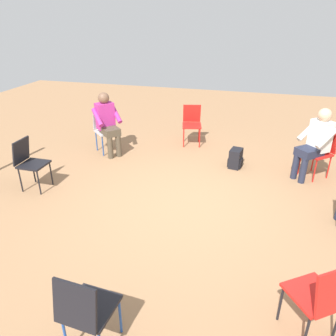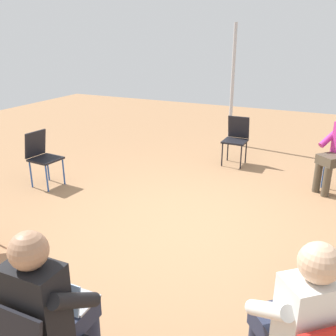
{
  "view_description": "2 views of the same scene",
  "coord_description": "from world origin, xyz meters",
  "px_view_note": "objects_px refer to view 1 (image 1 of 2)",
  "views": [
    {
      "loc": [
        0.87,
        -4.17,
        2.68
      ],
      "look_at": [
        -0.17,
        -0.3,
        0.74
      ],
      "focal_mm": 35.0,
      "sensor_mm": 36.0,
      "label": 1
    },
    {
      "loc": [
        3.81,
        1.53,
        2.23
      ],
      "look_at": [
        -0.12,
        -0.33,
        0.67
      ],
      "focal_mm": 40.0,
      "sensor_mm": 36.0,
      "label": 2
    }
  ],
  "objects_px": {
    "chair_north": "(192,122)",
    "chair_southeast": "(320,295)",
    "person_in_magenta": "(107,121)",
    "backpack_near_laptop_user": "(235,159)",
    "chair_northeast": "(320,150)",
    "person_in_white": "(316,141)",
    "chair_south": "(85,309)",
    "chair_west": "(29,161)",
    "chair_northwest": "(105,128)"
  },
  "relations": [
    {
      "from": "chair_north",
      "to": "chair_southeast",
      "type": "height_order",
      "value": "same"
    },
    {
      "from": "person_in_magenta",
      "to": "backpack_near_laptop_user",
      "type": "height_order",
      "value": "person_in_magenta"
    },
    {
      "from": "chair_northeast",
      "to": "chair_southeast",
      "type": "distance_m",
      "value": 3.49
    },
    {
      "from": "person_in_magenta",
      "to": "backpack_near_laptop_user",
      "type": "bearing_deg",
      "value": 131.96
    },
    {
      "from": "person_in_white",
      "to": "backpack_near_laptop_user",
      "type": "xyz_separation_m",
      "value": [
        -1.29,
        0.09,
        -0.54
      ]
    },
    {
      "from": "chair_north",
      "to": "backpack_near_laptop_user",
      "type": "distance_m",
      "value": 1.48
    },
    {
      "from": "person_in_magenta",
      "to": "chair_northeast",
      "type": "bearing_deg",
      "value": 132.46
    },
    {
      "from": "chair_south",
      "to": "chair_north",
      "type": "relative_size",
      "value": 1.0
    },
    {
      "from": "chair_north",
      "to": "person_in_white",
      "type": "xyz_separation_m",
      "value": [
        2.34,
        -1.08,
        0.2
      ]
    },
    {
      "from": "chair_west",
      "to": "chair_north",
      "type": "height_order",
      "value": "same"
    },
    {
      "from": "chair_west",
      "to": "chair_southeast",
      "type": "xyz_separation_m",
      "value": [
        4.13,
        -1.75,
        0.0
      ]
    },
    {
      "from": "chair_south",
      "to": "chair_northeast",
      "type": "distance_m",
      "value": 4.72
    },
    {
      "from": "chair_northeast",
      "to": "chair_north",
      "type": "distance_m",
      "value": 2.65
    },
    {
      "from": "chair_west",
      "to": "chair_south",
      "type": "bearing_deg",
      "value": 43.62
    },
    {
      "from": "chair_south",
      "to": "chair_west",
      "type": "relative_size",
      "value": 1.0
    },
    {
      "from": "chair_southeast",
      "to": "backpack_near_laptop_user",
      "type": "height_order",
      "value": "chair_southeast"
    },
    {
      "from": "person_in_magenta",
      "to": "person_in_white",
      "type": "xyz_separation_m",
      "value": [
        3.86,
        -0.1,
        0.0
      ]
    },
    {
      "from": "chair_southeast",
      "to": "chair_north",
      "type": "bearing_deg",
      "value": 78.91
    },
    {
      "from": "chair_south",
      "to": "chair_northeast",
      "type": "height_order",
      "value": "same"
    },
    {
      "from": "person_in_magenta",
      "to": "chair_northwest",
      "type": "bearing_deg",
      "value": -90.0
    },
    {
      "from": "chair_northeast",
      "to": "chair_southeast",
      "type": "relative_size",
      "value": 1.0
    },
    {
      "from": "chair_southeast",
      "to": "chair_west",
      "type": "bearing_deg",
      "value": 121.65
    },
    {
      "from": "chair_west",
      "to": "chair_northwest",
      "type": "relative_size",
      "value": 1.0
    },
    {
      "from": "person_in_white",
      "to": "person_in_magenta",
      "type": "bearing_deg",
      "value": 47.32
    },
    {
      "from": "chair_northeast",
      "to": "backpack_near_laptop_user",
      "type": "relative_size",
      "value": 2.36
    },
    {
      "from": "chair_north",
      "to": "chair_southeast",
      "type": "xyz_separation_m",
      "value": [
        2.0,
        -4.42,
        0.0
      ]
    },
    {
      "from": "person_in_white",
      "to": "backpack_near_laptop_user",
      "type": "relative_size",
      "value": 3.44
    },
    {
      "from": "chair_north",
      "to": "person_in_white",
      "type": "bearing_deg",
      "value": 142.44
    },
    {
      "from": "person_in_white",
      "to": "chair_south",
      "type": "bearing_deg",
      "value": 109.93
    },
    {
      "from": "chair_northeast",
      "to": "chair_southeast",
      "type": "xyz_separation_m",
      "value": [
        -0.47,
        -3.46,
        0.0
      ]
    },
    {
      "from": "chair_northeast",
      "to": "chair_southeast",
      "type": "height_order",
      "value": "same"
    },
    {
      "from": "chair_south",
      "to": "chair_west",
      "type": "bearing_deg",
      "value": 138.15
    },
    {
      "from": "chair_northeast",
      "to": "person_in_white",
      "type": "xyz_separation_m",
      "value": [
        -0.13,
        -0.11,
        0.2
      ]
    },
    {
      "from": "chair_north",
      "to": "person_in_magenta",
      "type": "relative_size",
      "value": 0.69
    },
    {
      "from": "chair_southeast",
      "to": "person_in_white",
      "type": "relative_size",
      "value": 0.69
    },
    {
      "from": "chair_north",
      "to": "chair_southeast",
      "type": "bearing_deg",
      "value": 101.49
    },
    {
      "from": "chair_west",
      "to": "chair_north",
      "type": "xyz_separation_m",
      "value": [
        2.14,
        2.67,
        0.0
      ]
    },
    {
      "from": "person_in_magenta",
      "to": "backpack_near_laptop_user",
      "type": "distance_m",
      "value": 2.63
    },
    {
      "from": "person_in_magenta",
      "to": "backpack_near_laptop_user",
      "type": "relative_size",
      "value": 3.44
    },
    {
      "from": "chair_northeast",
      "to": "backpack_near_laptop_user",
      "type": "height_order",
      "value": "chair_northeast"
    },
    {
      "from": "chair_northwest",
      "to": "chair_northeast",
      "type": "distance_m",
      "value": 4.11
    },
    {
      "from": "chair_southeast",
      "to": "person_in_white",
      "type": "xyz_separation_m",
      "value": [
        0.34,
        3.35,
        0.2
      ]
    },
    {
      "from": "chair_north",
      "to": "backpack_near_laptop_user",
      "type": "xyz_separation_m",
      "value": [
        1.04,
        -0.99,
        -0.34
      ]
    },
    {
      "from": "person_in_magenta",
      "to": "person_in_white",
      "type": "bearing_deg",
      "value": 130.84
    },
    {
      "from": "chair_northeast",
      "to": "person_in_magenta",
      "type": "bearing_deg",
      "value": 48.94
    },
    {
      "from": "chair_south",
      "to": "backpack_near_laptop_user",
      "type": "xyz_separation_m",
      "value": [
        0.91,
        4.08,
        -0.34
      ]
    },
    {
      "from": "chair_northeast",
      "to": "chair_south",
      "type": "bearing_deg",
      "value": 109.24
    },
    {
      "from": "chair_west",
      "to": "chair_northeast",
      "type": "xyz_separation_m",
      "value": [
        4.6,
        1.7,
        0.0
      ]
    },
    {
      "from": "chair_northwest",
      "to": "chair_southeast",
      "type": "distance_m",
      "value": 5.1
    },
    {
      "from": "chair_northwest",
      "to": "chair_north",
      "type": "height_order",
      "value": "same"
    }
  ]
}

